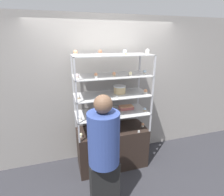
{
  "coord_description": "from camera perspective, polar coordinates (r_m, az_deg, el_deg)",
  "views": [
    {
      "loc": [
        -0.78,
        -2.58,
        2.2
      ],
      "look_at": [
        0.0,
        0.0,
        1.29
      ],
      "focal_mm": 28.0,
      "sensor_mm": 36.0,
      "label": 1
    }
  ],
  "objects": [
    {
      "name": "price_tag_0",
      "position": [
        2.98,
        8.76,
        -10.74
      ],
      "size": [
        0.04,
        0.0,
        0.04
      ],
      "color": "white",
      "rests_on": "display_base"
    },
    {
      "name": "cupcake_1",
      "position": [
        2.97,
        0.5,
        -10.34
      ],
      "size": [
        0.05,
        0.05,
        0.07
      ],
      "color": "#CCB28C",
      "rests_on": "display_base"
    },
    {
      "name": "ground_plane",
      "position": [
        3.48,
        0.0,
        -20.63
      ],
      "size": [
        20.0,
        20.0,
        0.0
      ],
      "primitive_type": "plane",
      "color": "#2D2D33"
    },
    {
      "name": "cupcake_2",
      "position": [
        3.18,
        10.0,
        -8.61
      ],
      "size": [
        0.05,
        0.05,
        0.07
      ],
      "color": "beige",
      "rests_on": "display_base"
    },
    {
      "name": "cupcake_9",
      "position": [
        2.61,
        -5.27,
        7.51
      ],
      "size": [
        0.05,
        0.05,
        0.06
      ],
      "color": "beige",
      "rests_on": "display_riser_upper"
    },
    {
      "name": "display_base",
      "position": [
        3.26,
        0.0,
        -15.68
      ],
      "size": [
        1.2,
        0.54,
        0.73
      ],
      "color": "black",
      "rests_on": "ground_plane"
    },
    {
      "name": "layer_cake_centerpiece",
      "position": [
        2.87,
        2.49,
        2.83
      ],
      "size": [
        0.2,
        0.2,
        0.13
      ],
      "color": "#DBBC84",
      "rests_on": "display_riser_middle"
    },
    {
      "name": "cupcake_12",
      "position": [
        2.89,
        10.64,
        8.36
      ],
      "size": [
        0.05,
        0.05,
        0.06
      ],
      "color": "beige",
      "rests_on": "display_riser_upper"
    },
    {
      "name": "price_tag_3",
      "position": [
        2.43,
        -5.18,
        6.51
      ],
      "size": [
        0.04,
        0.0,
        0.04
      ],
      "color": "white",
      "rests_on": "display_riser_upper"
    },
    {
      "name": "cupcake_4",
      "position": [
        2.82,
        0.9,
        -4.97
      ],
      "size": [
        0.05,
        0.05,
        0.06
      ],
      "color": "white",
      "rests_on": "display_riser_lower"
    },
    {
      "name": "display_riser_upper",
      "position": [
        2.75,
        0.0,
        7.11
      ],
      "size": [
        1.2,
        0.54,
        0.32
      ],
      "color": "#B7B7BC",
      "rests_on": "display_riser_middle"
    },
    {
      "name": "cupcake_3",
      "position": [
        2.7,
        -10.44,
        -6.41
      ],
      "size": [
        0.05,
        0.05,
        0.06
      ],
      "color": "beige",
      "rests_on": "display_riser_lower"
    },
    {
      "name": "cupcake_13",
      "position": [
        2.55,
        -11.83,
        14.22
      ],
      "size": [
        0.06,
        0.06,
        0.07
      ],
      "color": "white",
      "rests_on": "display_riser_top"
    },
    {
      "name": "cupcake_0",
      "position": [
        2.87,
        -10.09,
        -11.87
      ],
      "size": [
        0.05,
        0.05,
        0.07
      ],
      "color": "beige",
      "rests_on": "display_base"
    },
    {
      "name": "cupcake_10",
      "position": [
        2.67,
        0.68,
        7.83
      ],
      "size": [
        0.05,
        0.05,
        0.06
      ],
      "color": "#CCB28C",
      "rests_on": "display_riser_upper"
    },
    {
      "name": "cupcake_11",
      "position": [
        2.71,
        6.04,
        7.9
      ],
      "size": [
        0.05,
        0.05,
        0.06
      ],
      "color": "beige",
      "rests_on": "display_riser_upper"
    },
    {
      "name": "back_wall",
      "position": [
        3.22,
        -2.11,
        2.37
      ],
      "size": [
        8.0,
        0.05,
        2.6
      ],
      "color": "gray",
      "rests_on": "ground_plane"
    },
    {
      "name": "cupcake_6",
      "position": [
        2.65,
        -11.08,
        0.45
      ],
      "size": [
        0.06,
        0.06,
        0.07
      ],
      "color": "#CCB28C",
      "rests_on": "display_riser_middle"
    },
    {
      "name": "cupcake_14",
      "position": [
        2.61,
        -3.85,
        14.64
      ],
      "size": [
        0.06,
        0.06,
        0.07
      ],
      "color": "beige",
      "rests_on": "display_riser_top"
    },
    {
      "name": "cupcake_5",
      "position": [
        3.02,
        10.68,
        -3.66
      ],
      "size": [
        0.05,
        0.05,
        0.06
      ],
      "color": "#CCB28C",
      "rests_on": "display_riser_lower"
    },
    {
      "name": "cupcake_15",
      "position": [
        2.66,
        4.2,
        14.71
      ],
      "size": [
        0.06,
        0.06,
        0.07
      ],
      "color": "#CCB28C",
      "rests_on": "display_riser_top"
    },
    {
      "name": "cupcake_8",
      "position": [
        2.58,
        -11.37,
        7.08
      ],
      "size": [
        0.05,
        0.05,
        0.06
      ],
      "color": "beige",
      "rests_on": "display_riser_upper"
    },
    {
      "name": "cupcake_7",
      "position": [
        2.92,
        10.89,
        2.16
      ],
      "size": [
        0.06,
        0.06,
        0.07
      ],
      "color": "white",
      "rests_on": "display_riser_middle"
    },
    {
      "name": "display_riser_top",
      "position": [
        2.7,
        0.0,
        13.66
      ],
      "size": [
        1.2,
        0.54,
        0.32
      ],
      "color": "#B7B7BC",
      "rests_on": "display_riser_upper"
    },
    {
      "name": "cupcake_16",
      "position": [
        2.85,
        11.52,
        14.66
      ],
      "size": [
        0.06,
        0.06,
        0.07
      ],
      "color": "beige",
      "rests_on": "display_riser_top"
    },
    {
      "name": "price_tag_4",
      "position": [
        2.39,
        -4.79,
        13.95
      ],
      "size": [
        0.04,
        0.0,
        0.04
      ],
      "color": "white",
      "rests_on": "display_riser_top"
    },
    {
      "name": "sheet_cake_frosted",
      "position": [
        3.06,
        4.67,
        -3.09
      ],
      "size": [
        0.24,
        0.14,
        0.06
      ],
      "color": "#C66660",
      "rests_on": "display_riser_lower"
    },
    {
      "name": "price_tag_1",
      "position": [
        2.73,
        2.86,
        -6.05
      ],
      "size": [
        0.04,
        0.0,
        0.04
      ],
      "color": "white",
      "rests_on": "display_riser_lower"
    },
    {
      "name": "customer_figure",
      "position": [
        2.24,
        -2.64,
        -17.84
      ],
      "size": [
        0.38,
        0.38,
        1.63
      ],
      "color": "black",
      "rests_on": "ground_plane"
    },
    {
      "name": "display_riser_lower",
      "position": [
        2.94,
        0.0,
        -5.01
      ],
      "size": [
        1.2,
        0.54,
        0.32
      ],
      "color": "#B7B7BC",
      "rests_on": "display_base"
    },
    {
      "name": "price_tag_2",
      "position": [
        2.59,
        1.63,
        0.12
      ],
      "size": [
        0.04,
        0.0,
        0.04
      ],
      "color": "white",
      "rests_on": "display_riser_middle"
    },
    {
      "name": "display_riser_middle",
      "position": [
        2.83,
        0.0,
        0.84
      ],
      "size": [
        1.2,
        0.54,
        0.32
      ],
      "color": "#B7B7BC",
      "rests_on": "display_riser_lower"
    }
  ]
}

